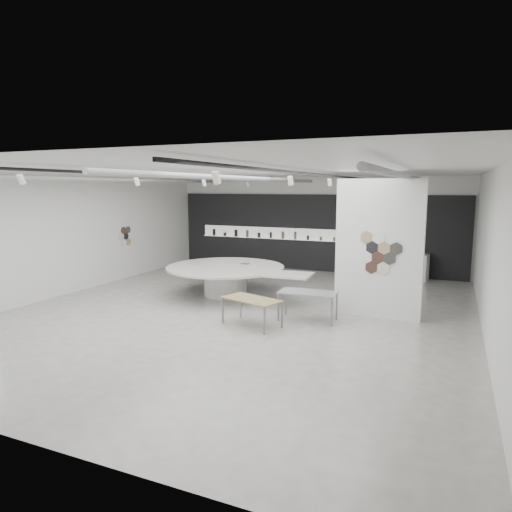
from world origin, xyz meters
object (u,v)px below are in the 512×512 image
at_px(partition_column, 379,249).
at_px(sample_table_stone, 308,294).
at_px(sample_table_wood, 252,301).
at_px(kitchen_counter, 403,265).
at_px(display_island, 228,277).

xyz_separation_m(partition_column, sample_table_stone, (-1.57, -1.03, -1.12)).
xyz_separation_m(partition_column, sample_table_wood, (-2.70, -2.03, -1.17)).
relative_size(partition_column, sample_table_stone, 2.42).
height_order(sample_table_stone, kitchen_counter, kitchen_counter).
bearing_deg(kitchen_counter, partition_column, -83.89).
bearing_deg(sample_table_stone, display_island, 153.03).
bearing_deg(partition_column, kitchen_counter, 88.95).
relative_size(display_island, sample_table_wood, 3.02).
xyz_separation_m(partition_column, kitchen_counter, (0.10, 5.54, -1.29)).
relative_size(partition_column, kitchen_counter, 1.94).
relative_size(display_island, kitchen_counter, 2.62).
xyz_separation_m(partition_column, display_island, (-4.68, 0.55, -1.19)).
distance_m(display_island, sample_table_wood, 3.25).
bearing_deg(kitchen_counter, display_island, -126.64).
height_order(partition_column, sample_table_stone, partition_column).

